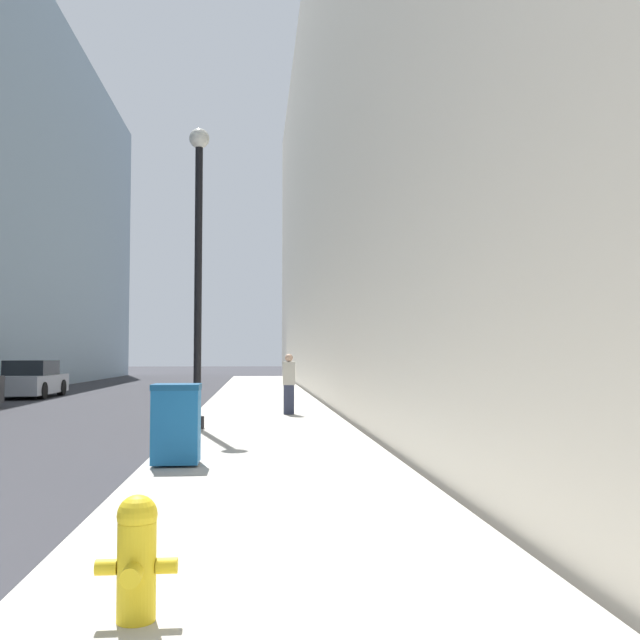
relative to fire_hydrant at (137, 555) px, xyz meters
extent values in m
cube|color=#B7B2A8|center=(0.93, 17.20, -0.44)|extent=(3.63, 60.00, 0.13)
cube|color=beige|center=(8.85, 25.20, 9.27)|extent=(12.00, 60.00, 19.54)
cylinder|color=yellow|center=(0.00, 0.01, -0.10)|extent=(0.22, 0.22, 0.55)
sphere|color=yellow|center=(0.00, 0.01, 0.22)|extent=(0.23, 0.23, 0.23)
cylinder|color=yellow|center=(0.00, 0.01, 0.29)|extent=(0.06, 0.06, 0.05)
cylinder|color=yellow|center=(0.00, -0.16, -0.07)|extent=(0.11, 0.12, 0.11)
cylinder|color=yellow|center=(-0.17, 0.01, -0.07)|extent=(0.12, 0.09, 0.09)
cylinder|color=yellow|center=(0.17, 0.01, -0.07)|extent=(0.12, 0.09, 0.09)
cube|color=#19609E|center=(-0.41, 5.80, 0.16)|extent=(0.63, 0.55, 1.00)
cube|color=navy|center=(-0.41, 5.80, 0.70)|extent=(0.65, 0.57, 0.08)
cylinder|color=black|center=(-0.68, 6.03, -0.29)|extent=(0.05, 0.16, 0.16)
cylinder|color=black|center=(-0.15, 6.03, -0.29)|extent=(0.05, 0.16, 0.16)
cylinder|color=black|center=(-0.53, 10.72, -0.25)|extent=(0.30, 0.30, 0.25)
cylinder|color=black|center=(-0.53, 10.72, 2.57)|extent=(0.16, 0.16, 5.89)
sphere|color=silver|center=(-0.53, 10.72, 5.68)|extent=(0.42, 0.42, 0.42)
cube|color=#A3A8B2|center=(-7.97, 24.31, 0.01)|extent=(1.72, 4.34, 0.71)
cube|color=#1E2328|center=(-7.97, 24.31, 0.65)|extent=(1.51, 2.26, 0.57)
cylinder|color=black|center=(-8.75, 25.61, -0.18)|extent=(0.24, 0.64, 0.64)
cylinder|color=black|center=(-7.18, 25.61, -0.18)|extent=(0.24, 0.64, 0.64)
cylinder|color=black|center=(-7.18, 23.00, -0.18)|extent=(0.24, 0.64, 0.64)
cube|color=#2D3347|center=(1.52, 14.03, 0.00)|extent=(0.26, 0.19, 0.75)
cube|color=#B7B2A3|center=(1.52, 14.03, 0.67)|extent=(0.31, 0.19, 0.59)
sphere|color=tan|center=(1.52, 14.03, 1.07)|extent=(0.20, 0.20, 0.20)
camera|label=1|loc=(0.67, -4.20, 1.14)|focal=40.00mm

